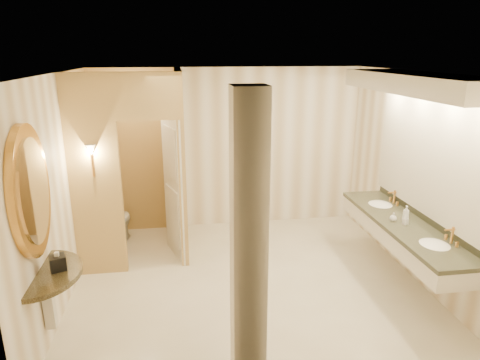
# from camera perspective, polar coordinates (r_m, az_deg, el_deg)

# --- Properties ---
(floor) EXTENTS (4.50, 4.50, 0.00)m
(floor) POSITION_cam_1_polar(r_m,az_deg,el_deg) (5.91, 0.90, -13.08)
(floor) COLOR white
(floor) RESTS_ON ground
(ceiling) EXTENTS (4.50, 4.50, 0.00)m
(ceiling) POSITION_cam_1_polar(r_m,az_deg,el_deg) (5.13, 1.04, 14.09)
(ceiling) COLOR silver
(ceiling) RESTS_ON wall_back
(wall_back) EXTENTS (4.50, 0.02, 2.70)m
(wall_back) POSITION_cam_1_polar(r_m,az_deg,el_deg) (7.28, -1.63, 4.16)
(wall_back) COLOR white
(wall_back) RESTS_ON floor
(wall_front) EXTENTS (4.50, 0.02, 2.70)m
(wall_front) POSITION_cam_1_polar(r_m,az_deg,el_deg) (3.54, 6.37, -10.02)
(wall_front) COLOR white
(wall_front) RESTS_ON floor
(wall_left) EXTENTS (0.02, 4.00, 2.70)m
(wall_left) POSITION_cam_1_polar(r_m,az_deg,el_deg) (5.48, -22.95, -1.48)
(wall_left) COLOR white
(wall_left) RESTS_ON floor
(wall_right) EXTENTS (0.02, 4.00, 2.70)m
(wall_right) POSITION_cam_1_polar(r_m,az_deg,el_deg) (6.13, 22.17, 0.49)
(wall_right) COLOR white
(wall_right) RESTS_ON floor
(toilet_closet) EXTENTS (1.50, 1.55, 2.70)m
(toilet_closet) POSITION_cam_1_polar(r_m,az_deg,el_deg) (6.22, -10.75, 2.02)
(toilet_closet) COLOR #D8BB71
(toilet_closet) RESTS_ON floor
(wall_sconce) EXTENTS (0.14, 0.14, 0.42)m
(wall_sconce) POSITION_cam_1_polar(r_m,az_deg,el_deg) (5.71, -19.22, 3.63)
(wall_sconce) COLOR #C88B40
(wall_sconce) RESTS_ON toilet_closet
(vanity) EXTENTS (0.75, 2.64, 2.09)m
(vanity) POSITION_cam_1_polar(r_m,az_deg,el_deg) (5.60, 22.12, 1.98)
(vanity) COLOR beige
(vanity) RESTS_ON floor
(console_shelf) EXTENTS (0.98, 0.98, 1.94)m
(console_shelf) POSITION_cam_1_polar(r_m,az_deg,el_deg) (4.50, -25.65, -5.76)
(console_shelf) COLOR black
(console_shelf) RESTS_ON floor
(pillar) EXTENTS (0.29, 0.29, 2.70)m
(pillar) POSITION_cam_1_polar(r_m,az_deg,el_deg) (3.66, 1.15, -8.99)
(pillar) COLOR beige
(pillar) RESTS_ON floor
(tissue_box) EXTENTS (0.19, 0.19, 0.15)m
(tissue_box) POSITION_cam_1_polar(r_m,az_deg,el_deg) (4.64, -23.13, -10.12)
(tissue_box) COLOR black
(tissue_box) RESTS_ON console_shelf
(toilet) EXTENTS (0.54, 0.77, 0.71)m
(toilet) POSITION_cam_1_polar(r_m,az_deg,el_deg) (7.06, -16.18, -5.38)
(toilet) COLOR white
(toilet) RESTS_ON floor
(soap_bottle_a) EXTENTS (0.06, 0.06, 0.12)m
(soap_bottle_a) POSITION_cam_1_polar(r_m,az_deg,el_deg) (5.71, 21.22, -4.99)
(soap_bottle_a) COLOR beige
(soap_bottle_a) RESTS_ON vanity
(soap_bottle_b) EXTENTS (0.09, 0.09, 0.11)m
(soap_bottle_b) POSITION_cam_1_polar(r_m,az_deg,el_deg) (5.77, 19.77, -4.65)
(soap_bottle_b) COLOR silver
(soap_bottle_b) RESTS_ON vanity
(soap_bottle_c) EXTENTS (0.10, 0.10, 0.21)m
(soap_bottle_c) POSITION_cam_1_polar(r_m,az_deg,el_deg) (5.78, 21.25, -4.21)
(soap_bottle_c) COLOR #C6B28C
(soap_bottle_c) RESTS_ON vanity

